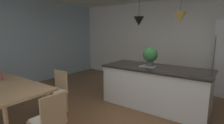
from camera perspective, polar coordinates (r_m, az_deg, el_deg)
name	(u,v)px	position (r m, az deg, el deg)	size (l,w,h in m)	color
wall_back_kitchen	(186,42)	(5.92, 23.27, 6.06)	(10.00, 0.12, 2.70)	white
window_wall_left_glazing	(16,43)	(5.90, -29.27, 5.59)	(0.06, 8.40, 2.70)	#9EB7C6
dining_table	(2,87)	(3.77, -32.65, -7.02)	(2.09, 0.89, 0.74)	tan
chair_far_right	(56,90)	(3.80, -18.03, -8.94)	(0.40, 0.40, 0.87)	tan
chair_kitchen_end	(49,120)	(2.65, -20.13, -17.61)	(0.42, 0.42, 0.87)	tan
kitchen_island	(155,86)	(4.02, 14.09, -7.86)	(2.30, 0.97, 0.91)	silver
pendant_over_island_main	(139,21)	(4.03, 8.90, 13.29)	(0.23, 0.23, 0.89)	black
pendant_over_island_aux	(180,17)	(3.71, 21.72, 13.67)	(0.22, 0.22, 0.86)	black
potted_plant_on_island	(150,55)	(3.92, 12.57, 2.20)	(0.33, 0.33, 0.44)	#4C4C51
vase_on_dining_table	(0,76)	(4.03, -33.31, -3.89)	(0.09, 0.09, 0.17)	#994C51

